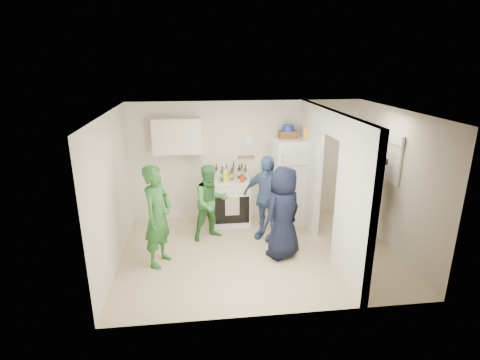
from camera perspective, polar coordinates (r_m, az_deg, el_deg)
name	(u,v)px	position (r m, az deg, el deg)	size (l,w,h in m)	color
floor	(258,253)	(6.80, 2.81, -11.03)	(4.80, 4.80, 0.00)	#BEB086
wall_back	(246,161)	(7.90, 0.91, 2.96)	(4.80, 4.80, 0.00)	silver
wall_front	(282,230)	(4.75, 6.46, -7.65)	(4.80, 4.80, 0.00)	silver
wall_left	(112,192)	(6.35, -18.89, -1.80)	(3.40, 3.40, 0.00)	silver
wall_right	(394,181)	(7.09, 22.47, -0.20)	(3.40, 3.40, 0.00)	silver
ceiling	(261,112)	(6.00, 3.17, 10.34)	(4.80, 4.80, 0.00)	white
partition_pier_back	(310,167)	(7.59, 10.55, 2.03)	(0.12, 1.20, 2.50)	silver
partition_pier_front	(355,208)	(5.64, 17.05, -4.12)	(0.12, 1.20, 2.50)	silver
partition_header	(333,123)	(6.35, 14.00, 8.43)	(0.12, 1.00, 0.40)	silver
stove	(231,201)	(7.79, -1.45, -3.26)	(0.80, 0.67, 0.95)	white
upper_cabinet	(177,136)	(7.53, -9.58, 6.66)	(0.95, 0.34, 0.70)	silver
fridge	(291,181)	(7.83, 7.79, -0.09)	(0.73, 0.71, 1.78)	white
wicker_basket	(288,134)	(7.61, 7.27, 6.92)	(0.35, 0.25, 0.15)	brown
blue_bowl	(288,128)	(7.59, 7.31, 7.89)	(0.24, 0.24, 0.11)	#16229A
yellow_cup_stack_top	(305,133)	(7.55, 9.93, 7.09)	(0.09, 0.09, 0.25)	yellow
wall_clock	(249,140)	(7.78, 1.31, 6.14)	(0.22, 0.22, 0.03)	white
spice_shelf	(246,157)	(7.82, 0.96, 3.58)	(0.35, 0.08, 0.03)	olive
nook_window	(390,156)	(7.14, 21.95, 3.34)	(0.03, 0.70, 0.80)	black
nook_window_frame	(390,157)	(7.14, 21.85, 3.34)	(0.04, 0.76, 0.86)	white
nook_valance	(391,137)	(7.05, 22.00, 6.09)	(0.04, 0.82, 0.18)	white
yellow_cup_stack_stove	(225,177)	(7.37, -2.25, 0.45)	(0.09, 0.09, 0.25)	yellow
red_cup	(242,179)	(7.44, 0.36, 0.11)	(0.09, 0.09, 0.12)	red
person_green_left	(158,216)	(6.25, -12.45, -5.40)	(0.63, 0.41, 1.72)	#29682D
person_green_center	(211,202)	(7.05, -4.45, -3.43)	(0.71, 0.55, 1.45)	#3D893C
person_denim	(266,198)	(7.03, 4.00, -2.72)	(0.96, 0.40, 1.63)	#3C5783
person_navy	(283,213)	(6.39, 6.59, -5.02)	(0.79, 0.52, 1.62)	black
person_nook	(364,197)	(7.07, 18.43, -2.49)	(1.21, 0.69, 1.87)	black
bottle_a	(216,171)	(7.69, -3.62, 1.39)	(0.06, 0.06, 0.31)	brown
bottle_b	(222,174)	(7.49, -2.72, 0.96)	(0.08, 0.08, 0.31)	#1A4F25
bottle_c	(227,171)	(7.72, -2.06, 1.36)	(0.07, 0.07, 0.28)	#B1B9BF
bottle_d	(232,174)	(7.54, -1.28, 0.87)	(0.07, 0.07, 0.25)	#603610
bottle_e	(234,169)	(7.75, -0.96, 1.62)	(0.07, 0.07, 0.32)	#9BA2AC
bottle_f	(239,172)	(7.64, -0.14, 1.29)	(0.07, 0.07, 0.30)	#1B3613
bottle_g	(242,170)	(7.76, 0.27, 1.48)	(0.07, 0.07, 0.28)	olive
bottle_h	(216,175)	(7.43, -3.62, 0.81)	(0.07, 0.07, 0.31)	silver
bottle_i	(233,172)	(7.67, -1.08, 1.22)	(0.06, 0.06, 0.26)	#593F0F
bottle_j	(245,172)	(7.53, 0.82, 1.15)	(0.06, 0.06, 0.33)	#1F5B33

